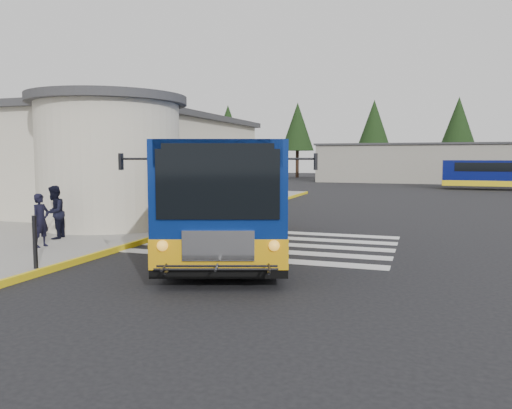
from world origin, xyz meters
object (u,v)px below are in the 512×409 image
(pedestrian_b, at_px, (54,212))
(bollard, at_px, (35,242))
(far_bus_a, at_px, (495,173))
(transit_bus, at_px, (230,199))
(pedestrian_a, at_px, (41,220))

(pedestrian_b, distance_m, bollard, 4.38)
(pedestrian_b, xyz_separation_m, far_bus_a, (16.53, 33.14, 0.39))
(bollard, distance_m, far_bus_a, 39.31)
(pedestrian_b, relative_size, bollard, 1.36)
(far_bus_a, bearing_deg, pedestrian_b, 154.37)
(bollard, bearing_deg, pedestrian_b, 125.07)
(far_bus_a, bearing_deg, bollard, 159.99)
(transit_bus, height_order, bollard, transit_bus)
(bollard, relative_size, far_bus_a, 0.15)
(pedestrian_b, bearing_deg, far_bus_a, 133.39)
(pedestrian_b, bearing_deg, transit_bus, 81.21)
(pedestrian_b, bearing_deg, pedestrian_a, 5.96)
(pedestrian_a, distance_m, bollard, 2.97)
(pedestrian_b, relative_size, far_bus_a, 0.20)
(transit_bus, distance_m, pedestrian_a, 5.43)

